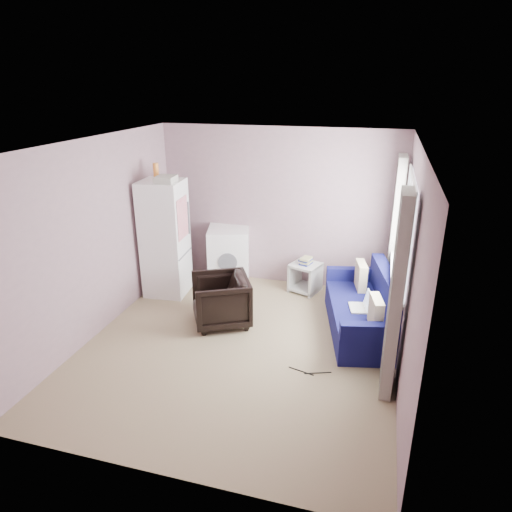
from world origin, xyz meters
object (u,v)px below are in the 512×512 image
Objects in this scene: armchair at (221,298)px; washing_machine at (229,254)px; sofa at (366,311)px; fridge at (165,238)px; side_table at (305,275)px.

washing_machine reaches higher than armchair.
sofa reaches higher than armchair.
fridge is 1.06× the size of sofa.
washing_machine is 2.51m from sofa.
fridge is (-1.14, 0.71, 0.52)m from armchair.
washing_machine is at bearing 142.50° from sofa.
sofa is at bearing 71.98° from armchair.
fridge is at bearing -163.70° from side_table.
sofa is at bearing -45.61° from side_table.
side_table is (2.07, 0.60, -0.63)m from fridge.
sofa is (1.92, 0.31, -0.09)m from armchair.
sofa is (3.06, -0.41, -0.61)m from fridge.
washing_machine is at bearing 167.02° from armchair.
armchair is 1.32× the size of side_table.
sofa is (0.99, -1.01, 0.02)m from side_table.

